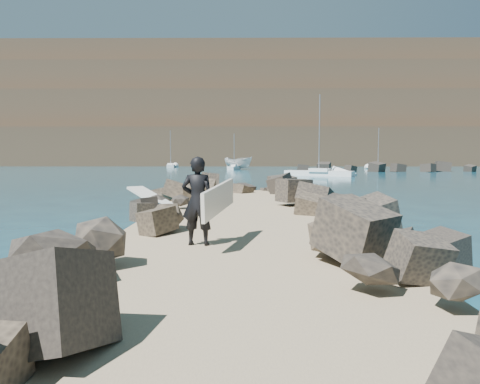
{
  "coord_description": "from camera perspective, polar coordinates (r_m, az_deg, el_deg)",
  "views": [
    {
      "loc": [
        0.08,
        -12.89,
        2.5
      ],
      "look_at": [
        0.0,
        -1.0,
        1.5
      ],
      "focal_mm": 32.0,
      "sensor_mm": 36.0,
      "label": 1
    }
  ],
  "objects": [
    {
      "name": "sailboat_e",
      "position": [
        95.62,
        -9.23,
        3.46
      ],
      "size": [
        2.39,
        6.98,
        8.28
      ],
      "color": "white",
      "rests_on": "ground"
    },
    {
      "name": "riprap_right",
      "position": [
        11.9,
        14.14,
        -5.01
      ],
      "size": [
        2.6,
        22.0,
        1.0
      ],
      "primitive_type": "cube",
      "color": "black",
      "rests_on": "ground"
    },
    {
      "name": "headland",
      "position": [
        173.7,
        3.72,
        9.26
      ],
      "size": [
        360.0,
        140.0,
        32.0
      ],
      "primitive_type": "cube",
      "color": "#2D4919",
      "rests_on": "ground"
    },
    {
      "name": "surfer_with_board",
      "position": [
        9.12,
        -5.25,
        -1.16
      ],
      "size": [
        1.1,
        2.31,
        1.89
      ],
      "color": "black",
      "rests_on": "jetty"
    },
    {
      "name": "sailboat_d",
      "position": [
        84.88,
        17.92,
        3.13
      ],
      "size": [
        3.33,
        6.65,
        7.92
      ],
      "color": "white",
      "rests_on": "ground"
    },
    {
      "name": "jetty",
      "position": [
        11.11,
        -0.04,
        -6.61
      ],
      "size": [
        6.0,
        26.0,
        0.6
      ],
      "primitive_type": "cube",
      "color": "#8C7759",
      "rests_on": "ground"
    },
    {
      "name": "boat_imported",
      "position": [
        80.98,
        -0.23,
        3.9
      ],
      "size": [
        6.48,
        5.46,
        2.41
      ],
      "primitive_type": "imported",
      "rotation": [
        0.0,
        0.0,
        0.97
      ],
      "color": "silver",
      "rests_on": "ground"
    },
    {
      "name": "breakwater_secondary",
      "position": [
        76.37,
        27.65,
        2.84
      ],
      "size": [
        52.0,
        4.0,
        1.2
      ],
      "primitive_type": "cube",
      "color": "black",
      "rests_on": "ground"
    },
    {
      "name": "sailboat_c",
      "position": [
        55.07,
        10.46,
        2.49
      ],
      "size": [
        8.57,
        5.85,
        10.34
      ],
      "color": "white",
      "rests_on": "ground"
    },
    {
      "name": "surfboard_resting",
      "position": [
        14.4,
        -11.8,
        -1.11
      ],
      "size": [
        2.0,
        2.22,
        0.08
      ],
      "primitive_type": "cube",
      "rotation": [
        0.0,
        0.0,
        0.7
      ],
      "color": "silver",
      "rests_on": "riprap_left"
    },
    {
      "name": "riprap_left",
      "position": [
        11.95,
        -14.12,
        -4.98
      ],
      "size": [
        2.6,
        22.0,
        1.0
      ],
      "primitive_type": "cube",
      "color": "black",
      "rests_on": "ground"
    },
    {
      "name": "sailboat_b",
      "position": [
        78.86,
        -0.78,
        3.25
      ],
      "size": [
        2.49,
        5.6,
        6.77
      ],
      "color": "white",
      "rests_on": "ground"
    },
    {
      "name": "ground",
      "position": [
        13.13,
        0.03,
        -6.17
      ],
      "size": [
        800.0,
        800.0,
        0.0
      ],
      "primitive_type": "plane",
      "color": "#0F384C",
      "rests_on": "ground"
    },
    {
      "name": "headland_buildings",
      "position": [
        168.89,
        6.31,
        15.52
      ],
      "size": [
        137.5,
        30.5,
        5.0
      ],
      "color": "white",
      "rests_on": "headland"
    }
  ]
}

